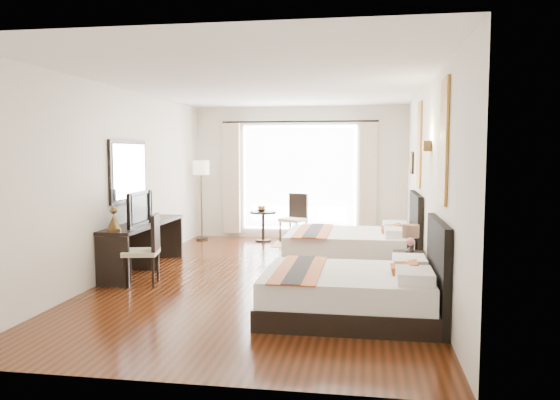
# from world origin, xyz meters

# --- Properties ---
(floor) EXTENTS (4.50, 7.50, 0.01)m
(floor) POSITION_xyz_m (0.00, 0.00, -0.01)
(floor) COLOR #331709
(floor) RESTS_ON ground
(ceiling) EXTENTS (4.50, 7.50, 0.02)m
(ceiling) POSITION_xyz_m (0.00, 0.00, 2.79)
(ceiling) COLOR white
(ceiling) RESTS_ON wall_headboard
(wall_headboard) EXTENTS (0.01, 7.50, 2.80)m
(wall_headboard) POSITION_xyz_m (2.25, 0.00, 1.40)
(wall_headboard) COLOR silver
(wall_headboard) RESTS_ON floor
(wall_desk) EXTENTS (0.01, 7.50, 2.80)m
(wall_desk) POSITION_xyz_m (-2.25, 0.00, 1.40)
(wall_desk) COLOR silver
(wall_desk) RESTS_ON floor
(wall_window) EXTENTS (4.50, 0.01, 2.80)m
(wall_window) POSITION_xyz_m (0.00, 3.75, 1.40)
(wall_window) COLOR silver
(wall_window) RESTS_ON floor
(wall_entry) EXTENTS (4.50, 0.01, 2.80)m
(wall_entry) POSITION_xyz_m (0.00, -3.75, 1.40)
(wall_entry) COLOR silver
(wall_entry) RESTS_ON floor
(window_glass) EXTENTS (2.40, 0.02, 2.20)m
(window_glass) POSITION_xyz_m (0.00, 3.73, 1.30)
(window_glass) COLOR white
(window_glass) RESTS_ON wall_window
(sheer_curtain) EXTENTS (2.30, 0.02, 2.10)m
(sheer_curtain) POSITION_xyz_m (0.00, 3.67, 1.30)
(sheer_curtain) COLOR white
(sheer_curtain) RESTS_ON wall_window
(drape_left) EXTENTS (0.35, 0.14, 2.35)m
(drape_left) POSITION_xyz_m (-1.45, 3.63, 1.28)
(drape_left) COLOR beige
(drape_left) RESTS_ON floor
(drape_right) EXTENTS (0.35, 0.14, 2.35)m
(drape_right) POSITION_xyz_m (1.45, 3.63, 1.28)
(drape_right) COLOR beige
(drape_right) RESTS_ON floor
(art_panel_near) EXTENTS (0.03, 0.50, 1.35)m
(art_panel_near) POSITION_xyz_m (2.23, -1.73, 1.95)
(art_panel_near) COLOR maroon
(art_panel_near) RESTS_ON wall_headboard
(art_panel_far) EXTENTS (0.03, 0.50, 1.35)m
(art_panel_far) POSITION_xyz_m (2.23, 1.08, 1.95)
(art_panel_far) COLOR maroon
(art_panel_far) RESTS_ON wall_headboard
(wall_sconce) EXTENTS (0.10, 0.14, 0.14)m
(wall_sconce) POSITION_xyz_m (2.19, -0.41, 1.92)
(wall_sconce) COLOR #463319
(wall_sconce) RESTS_ON wall_headboard
(mirror_frame) EXTENTS (0.04, 1.25, 0.95)m
(mirror_frame) POSITION_xyz_m (-2.22, 0.18, 1.55)
(mirror_frame) COLOR black
(mirror_frame) RESTS_ON wall_desk
(mirror_glass) EXTENTS (0.01, 1.12, 0.82)m
(mirror_glass) POSITION_xyz_m (-2.19, 0.18, 1.55)
(mirror_glass) COLOR white
(mirror_glass) RESTS_ON mirror_frame
(bed_near) EXTENTS (1.97, 1.54, 1.11)m
(bed_near) POSITION_xyz_m (1.32, -1.73, 0.29)
(bed_near) COLOR black
(bed_near) RESTS_ON floor
(bed_far) EXTENTS (2.11, 1.65, 1.19)m
(bed_far) POSITION_xyz_m (1.25, 1.08, 0.31)
(bed_far) COLOR black
(bed_far) RESTS_ON floor
(nightstand) EXTENTS (0.42, 0.52, 0.50)m
(nightstand) POSITION_xyz_m (2.01, -0.41, 0.25)
(nightstand) COLOR black
(nightstand) RESTS_ON floor
(table_lamp) EXTENTS (0.23, 0.23, 0.36)m
(table_lamp) POSITION_xyz_m (2.02, -0.28, 0.75)
(table_lamp) COLOR black
(table_lamp) RESTS_ON nightstand
(vase) EXTENTS (0.14, 0.14, 0.12)m
(vase) POSITION_xyz_m (2.00, -0.54, 0.56)
(vase) COLOR black
(vase) RESTS_ON nightstand
(console_desk) EXTENTS (0.50, 2.20, 0.76)m
(console_desk) POSITION_xyz_m (-1.99, 0.18, 0.38)
(console_desk) COLOR black
(console_desk) RESTS_ON floor
(television) EXTENTS (0.15, 0.89, 0.51)m
(television) POSITION_xyz_m (-1.97, -0.20, 1.01)
(television) COLOR black
(television) RESTS_ON console_desk
(bronze_figurine) EXTENTS (0.21, 0.21, 0.29)m
(bronze_figurine) POSITION_xyz_m (-1.99, -0.82, 0.90)
(bronze_figurine) COLOR #463319
(bronze_figurine) RESTS_ON console_desk
(desk_chair) EXTENTS (0.54, 0.54, 0.99)m
(desk_chair) POSITION_xyz_m (-1.63, -0.72, 0.30)
(desk_chair) COLOR beige
(desk_chair) RESTS_ON floor
(floor_lamp) EXTENTS (0.34, 0.34, 1.67)m
(floor_lamp) POSITION_xyz_m (-2.00, 3.20, 1.41)
(floor_lamp) COLOR black
(floor_lamp) RESTS_ON floor
(side_table) EXTENTS (0.54, 0.54, 0.62)m
(side_table) POSITION_xyz_m (-0.69, 3.24, 0.31)
(side_table) COLOR black
(side_table) RESTS_ON floor
(fruit_bowl) EXTENTS (0.21, 0.21, 0.05)m
(fruit_bowl) POSITION_xyz_m (-0.72, 3.23, 0.65)
(fruit_bowl) COLOR #472C19
(fruit_bowl) RESTS_ON side_table
(window_chair) EXTENTS (0.60, 0.60, 0.99)m
(window_chair) POSITION_xyz_m (-0.05, 3.27, 0.30)
(window_chair) COLOR beige
(window_chair) RESTS_ON floor
(jute_rug) EXTENTS (1.12, 0.77, 0.01)m
(jute_rug) POSITION_xyz_m (0.15, 2.91, 0.01)
(jute_rug) COLOR tan
(jute_rug) RESTS_ON floor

